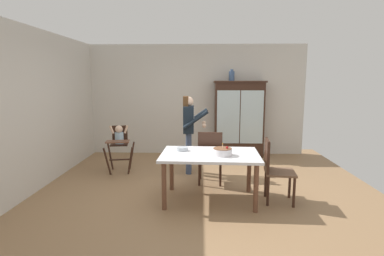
{
  "coord_description": "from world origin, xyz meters",
  "views": [
    {
      "loc": [
        0.14,
        -4.89,
        1.84
      ],
      "look_at": [
        -0.04,
        0.7,
        0.95
      ],
      "focal_mm": 28.27,
      "sensor_mm": 36.0,
      "label": 1
    }
  ],
  "objects_px": {
    "high_chair_with_toddler": "(119,140)",
    "dining_chair_far_side": "(210,154)",
    "dining_table": "(210,159)",
    "serving_bowl": "(182,149)",
    "birthday_cake": "(223,152)",
    "china_cabinet": "(239,119)",
    "ceramic_vase": "(232,76)",
    "adult_person": "(189,125)",
    "dining_chair_right_end": "(273,166)"
  },
  "relations": [
    {
      "from": "adult_person",
      "to": "dining_chair_far_side",
      "type": "distance_m",
      "value": 0.89
    },
    {
      "from": "birthday_cake",
      "to": "serving_bowl",
      "type": "distance_m",
      "value": 0.68
    },
    {
      "from": "dining_chair_far_side",
      "to": "dining_chair_right_end",
      "type": "xyz_separation_m",
      "value": [
        0.93,
        -0.73,
        0.0
      ]
    },
    {
      "from": "birthday_cake",
      "to": "dining_chair_far_side",
      "type": "distance_m",
      "value": 0.87
    },
    {
      "from": "dining_chair_right_end",
      "to": "dining_chair_far_side",
      "type": "bearing_deg",
      "value": 58.37
    },
    {
      "from": "high_chair_with_toddler",
      "to": "adult_person",
      "type": "height_order",
      "value": "adult_person"
    },
    {
      "from": "china_cabinet",
      "to": "adult_person",
      "type": "relative_size",
      "value": 1.19
    },
    {
      "from": "ceramic_vase",
      "to": "dining_chair_right_end",
      "type": "xyz_separation_m",
      "value": [
        0.38,
        -2.82,
        -1.39
      ]
    },
    {
      "from": "ceramic_vase",
      "to": "dining_chair_right_end",
      "type": "relative_size",
      "value": 0.28
    },
    {
      "from": "high_chair_with_toddler",
      "to": "birthday_cake",
      "type": "relative_size",
      "value": 3.39
    },
    {
      "from": "ceramic_vase",
      "to": "serving_bowl",
      "type": "distance_m",
      "value": 3.05
    },
    {
      "from": "high_chair_with_toddler",
      "to": "dining_table",
      "type": "height_order",
      "value": "high_chair_with_toddler"
    },
    {
      "from": "adult_person",
      "to": "serving_bowl",
      "type": "distance_m",
      "value": 1.23
    },
    {
      "from": "china_cabinet",
      "to": "birthday_cake",
      "type": "relative_size",
      "value": 6.51
    },
    {
      "from": "serving_bowl",
      "to": "birthday_cake",
      "type": "bearing_deg",
      "value": -24.32
    },
    {
      "from": "china_cabinet",
      "to": "dining_chair_right_end",
      "type": "xyz_separation_m",
      "value": [
        0.19,
        -2.81,
        -0.36
      ]
    },
    {
      "from": "china_cabinet",
      "to": "high_chair_with_toddler",
      "type": "height_order",
      "value": "china_cabinet"
    },
    {
      "from": "dining_table",
      "to": "ceramic_vase",
      "type": "bearing_deg",
      "value": 78.37
    },
    {
      "from": "china_cabinet",
      "to": "dining_chair_right_end",
      "type": "relative_size",
      "value": 1.9
    },
    {
      "from": "dining_table",
      "to": "serving_bowl",
      "type": "relative_size",
      "value": 8.36
    },
    {
      "from": "serving_bowl",
      "to": "dining_chair_far_side",
      "type": "distance_m",
      "value": 0.74
    },
    {
      "from": "china_cabinet",
      "to": "birthday_cake",
      "type": "xyz_separation_m",
      "value": [
        -0.59,
        -2.9,
        -0.12
      ]
    },
    {
      "from": "ceramic_vase",
      "to": "dining_table",
      "type": "distance_m",
      "value": 3.13
    },
    {
      "from": "adult_person",
      "to": "dining_chair_far_side",
      "type": "bearing_deg",
      "value": -150.1
    },
    {
      "from": "ceramic_vase",
      "to": "china_cabinet",
      "type": "bearing_deg",
      "value": -1.12
    },
    {
      "from": "adult_person",
      "to": "dining_table",
      "type": "bearing_deg",
      "value": -165.34
    },
    {
      "from": "dining_table",
      "to": "birthday_cake",
      "type": "relative_size",
      "value": 5.37
    },
    {
      "from": "dining_table",
      "to": "dining_chair_far_side",
      "type": "xyz_separation_m",
      "value": [
        0.02,
        0.71,
        -0.09
      ]
    },
    {
      "from": "dining_chair_far_side",
      "to": "adult_person",
      "type": "bearing_deg",
      "value": -56.63
    },
    {
      "from": "high_chair_with_toddler",
      "to": "dining_chair_far_side",
      "type": "xyz_separation_m",
      "value": [
        1.8,
        -0.7,
        -0.1
      ]
    },
    {
      "from": "adult_person",
      "to": "birthday_cake",
      "type": "bearing_deg",
      "value": -160.09
    },
    {
      "from": "birthday_cake",
      "to": "dining_chair_far_side",
      "type": "relative_size",
      "value": 0.29
    },
    {
      "from": "china_cabinet",
      "to": "dining_chair_far_side",
      "type": "bearing_deg",
      "value": -109.67
    },
    {
      "from": "dining_table",
      "to": "dining_chair_far_side",
      "type": "relative_size",
      "value": 1.57
    },
    {
      "from": "dining_table",
      "to": "birthday_cake",
      "type": "xyz_separation_m",
      "value": [
        0.18,
        -0.11,
        0.15
      ]
    },
    {
      "from": "serving_bowl",
      "to": "dining_chair_right_end",
      "type": "relative_size",
      "value": 0.19
    },
    {
      "from": "dining_table",
      "to": "serving_bowl",
      "type": "bearing_deg",
      "value": 158.8
    },
    {
      "from": "serving_bowl",
      "to": "dining_chair_right_end",
      "type": "distance_m",
      "value": 1.42
    },
    {
      "from": "adult_person",
      "to": "serving_bowl",
      "type": "relative_size",
      "value": 8.5
    },
    {
      "from": "adult_person",
      "to": "high_chair_with_toddler",
      "type": "bearing_deg",
      "value": 88.64
    },
    {
      "from": "china_cabinet",
      "to": "dining_chair_right_end",
      "type": "bearing_deg",
      "value": -86.18
    },
    {
      "from": "dining_table",
      "to": "dining_chair_right_end",
      "type": "relative_size",
      "value": 1.57
    },
    {
      "from": "birthday_cake",
      "to": "adult_person",
      "type": "bearing_deg",
      "value": 110.48
    },
    {
      "from": "serving_bowl",
      "to": "dining_chair_far_side",
      "type": "height_order",
      "value": "dining_chair_far_side"
    },
    {
      "from": "ceramic_vase",
      "to": "high_chair_with_toddler",
      "type": "relative_size",
      "value": 0.28
    },
    {
      "from": "china_cabinet",
      "to": "dining_table",
      "type": "bearing_deg",
      "value": -105.37
    },
    {
      "from": "adult_person",
      "to": "ceramic_vase",
      "type": "bearing_deg",
      "value": -34.63
    },
    {
      "from": "adult_person",
      "to": "dining_table",
      "type": "xyz_separation_m",
      "value": [
        0.38,
        -1.39,
        -0.32
      ]
    },
    {
      "from": "dining_table",
      "to": "serving_bowl",
      "type": "distance_m",
      "value": 0.48
    },
    {
      "from": "high_chair_with_toddler",
      "to": "adult_person",
      "type": "relative_size",
      "value": 0.62
    }
  ]
}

